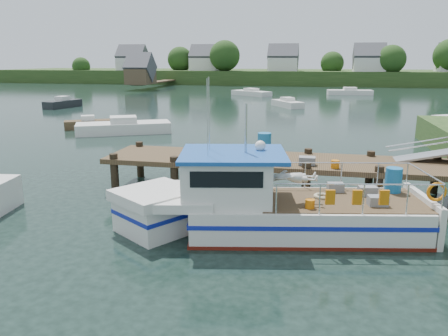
% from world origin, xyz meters
% --- Properties ---
extents(ground_plane, '(160.00, 160.00, 0.00)m').
position_xyz_m(ground_plane, '(0.00, 0.00, 0.00)').
color(ground_plane, black).
extents(far_shore, '(140.00, 42.55, 9.22)m').
position_xyz_m(far_shore, '(0.01, 82.37, 2.10)').
color(far_shore, '#2F491E').
rests_on(far_shore, ground).
extents(dock, '(16.60, 3.00, 4.78)m').
position_xyz_m(dock, '(6.51, 0.01, 2.24)').
color(dock, '#473622').
rests_on(dock, ground).
extents(lobster_boat, '(9.91, 4.37, 4.73)m').
position_xyz_m(lobster_boat, '(0.90, -4.17, 0.86)').
color(lobster_boat, silver).
rests_on(lobster_boat, ground).
extents(moored_rowboat, '(3.63, 2.76, 1.02)m').
position_xyz_m(moored_rowboat, '(-14.98, 13.83, 0.38)').
color(moored_rowboat, '#473622').
rests_on(moored_rowboat, ground).
extents(moored_far, '(6.79, 2.86, 1.12)m').
position_xyz_m(moored_far, '(7.08, 52.63, 0.42)').
color(moored_far, silver).
rests_on(moored_far, ground).
extents(moored_a, '(6.93, 4.95, 1.22)m').
position_xyz_m(moored_a, '(-11.36, 12.36, 0.45)').
color(moored_a, silver).
rests_on(moored_a, ground).
extents(moored_b, '(4.02, 5.08, 1.09)m').
position_xyz_m(moored_b, '(-0.99, 32.95, 0.40)').
color(moored_b, silver).
rests_on(moored_b, ground).
extents(moored_d, '(6.45, 5.51, 1.09)m').
position_xyz_m(moored_d, '(-7.31, 47.92, 0.40)').
color(moored_d, silver).
rests_on(moored_d, ground).
extents(moored_e, '(2.43, 4.76, 1.26)m').
position_xyz_m(moored_e, '(-25.40, 27.19, 0.47)').
color(moored_e, black).
rests_on(moored_e, ground).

